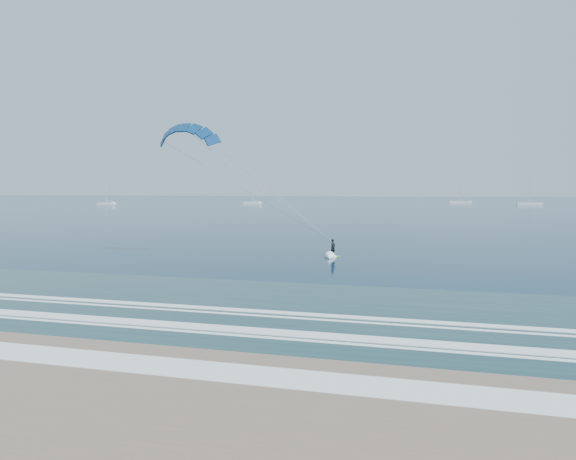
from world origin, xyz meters
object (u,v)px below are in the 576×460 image
(sailboat_0, at_px, (106,204))
(sailboat_3, at_px, (529,204))
(sailboat_1, at_px, (252,203))
(sailboat_2, at_px, (460,202))
(kitesurfer_rig, at_px, (260,186))

(sailboat_0, height_order, sailboat_3, sailboat_3)
(sailboat_3, bearing_deg, sailboat_1, -170.95)
(sailboat_2, bearing_deg, sailboat_0, -156.54)
(kitesurfer_rig, xyz_separation_m, sailboat_2, (33.69, 210.76, -6.76))
(sailboat_1, distance_m, sailboat_2, 100.54)
(kitesurfer_rig, relative_size, sailboat_3, 1.41)
(sailboat_0, relative_size, sailboat_2, 0.84)
(sailboat_1, relative_size, sailboat_3, 0.83)
(kitesurfer_rig, bearing_deg, sailboat_1, 108.94)
(sailboat_0, bearing_deg, kitesurfer_rig, -51.24)
(sailboat_1, bearing_deg, sailboat_2, 23.10)
(sailboat_1, distance_m, sailboat_3, 120.97)
(sailboat_2, relative_size, sailboat_3, 0.99)
(sailboat_3, bearing_deg, sailboat_2, 142.89)
(kitesurfer_rig, xyz_separation_m, sailboat_0, (-116.79, 145.45, -6.78))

